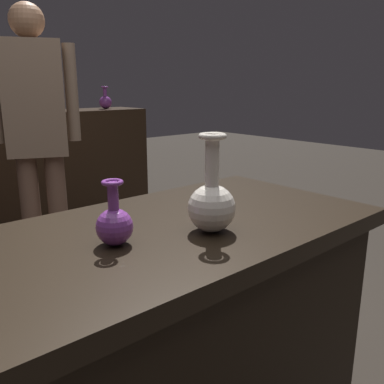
% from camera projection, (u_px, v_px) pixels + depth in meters
% --- Properties ---
extents(display_plinth, '(1.20, 0.64, 0.80)m').
position_uv_depth(display_plinth, '(175.00, 348.00, 1.23)').
color(display_plinth, black).
rests_on(display_plinth, ground_plane).
extents(vase_centerpiece, '(0.13, 0.13, 0.26)m').
position_uv_depth(vase_centerpiece, '(212.00, 203.00, 1.06)').
color(vase_centerpiece, silver).
rests_on(vase_centerpiece, display_plinth).
extents(vase_tall_behind, '(0.09, 0.09, 0.16)m').
position_uv_depth(vase_tall_behind, '(114.00, 224.00, 0.97)').
color(vase_tall_behind, '#7A388E').
rests_on(vase_tall_behind, display_plinth).
extents(shelf_vase_far_right, '(0.10, 0.10, 0.18)m').
position_uv_depth(shelf_vase_far_right, '(105.00, 101.00, 3.33)').
color(shelf_vase_far_right, '#7A388E').
rests_on(shelf_vase_far_right, back_display_shelf).
extents(shelf_vase_right, '(0.10, 0.10, 0.09)m').
position_uv_depth(shelf_vase_right, '(39.00, 102.00, 3.06)').
color(shelf_vase_right, '#E55B1E').
rests_on(shelf_vase_right, back_display_shelf).
extents(visitor_center_back, '(0.44, 0.29, 1.60)m').
position_uv_depth(visitor_center_back, '(37.00, 129.00, 2.28)').
color(visitor_center_back, brown).
rests_on(visitor_center_back, ground_plane).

